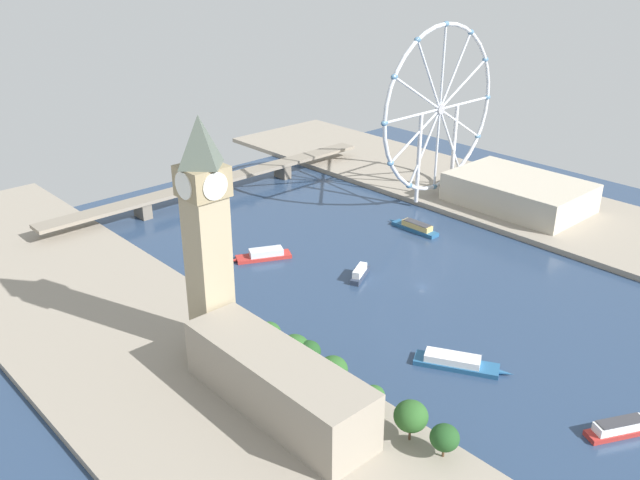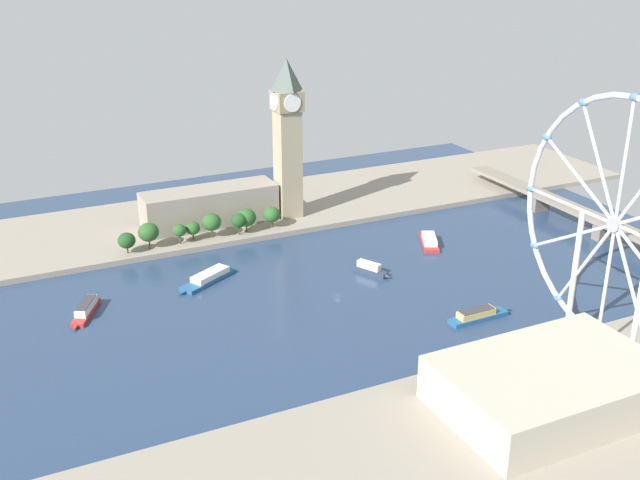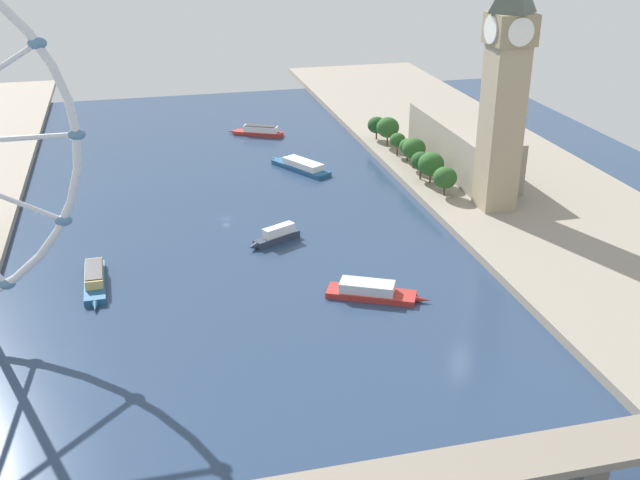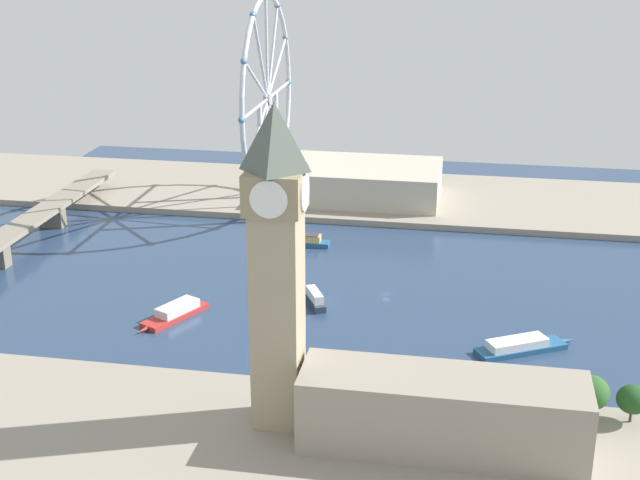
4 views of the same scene
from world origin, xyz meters
TOP-DOWN VIEW (x-y plane):
  - ground_plane at (0.00, 0.00)m, footprint 418.57×418.57m
  - riverbank_left at (-124.28, 0.00)m, footprint 90.00×520.00m
  - riverbank_right at (124.28, 0.00)m, footprint 90.00×520.00m
  - clock_tower at (-103.21, 19.67)m, footprint 16.18×16.18m
  - parliament_block at (-109.38, -26.67)m, footprint 22.00×76.67m
  - tree_row_embankment at (-88.42, -35.83)m, footprint 12.67×92.04m
  - ferris_wheel at (94.40, 69.05)m, footprint 101.30×3.20m
  - riverside_hall at (117.24, 24.30)m, footprint 51.33×77.11m
  - river_bridge at (0.00, 165.74)m, footprint 230.57×12.74m
  - tour_boat_0 at (-14.83, 26.13)m, footprint 20.84×12.78m
  - tour_boat_1 at (-35.56, 74.18)m, footprint 31.41×19.75m
  - tour_boat_2 at (-41.23, -50.12)m, footprint 23.05×35.04m
  - tour_boat_3 at (-31.97, -110.43)m, footprint 28.43×17.17m
  - tour_boat_4 at (48.37, 45.18)m, footprint 7.13×33.53m

SIDE VIEW (x-z plane):
  - ground_plane at x=0.00m, z-range 0.00..0.00m
  - riverbank_left at x=-124.28m, z-range 0.00..3.00m
  - riverbank_right at x=124.28m, z-range 0.00..3.00m
  - tour_boat_2 at x=-41.23m, z-range -0.38..4.37m
  - tour_boat_1 at x=-35.56m, z-range -0.44..4.55m
  - tour_boat_4 at x=48.37m, z-range -0.48..4.83m
  - tour_boat_3 at x=-31.97m, z-range -0.40..4.97m
  - tour_boat_0 at x=-14.83m, z-range -0.49..5.49m
  - river_bridge at x=0.00m, z-range 3.19..14.21m
  - tree_row_embankment at x=-88.42m, z-range 4.13..18.28m
  - riverside_hall at x=117.24m, z-range 3.00..19.85m
  - parliament_block at x=-109.38m, z-range 3.00..24.30m
  - clock_tower at x=-103.21m, z-range 4.82..96.83m
  - ferris_wheel at x=94.40m, z-range 4.37..108.15m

